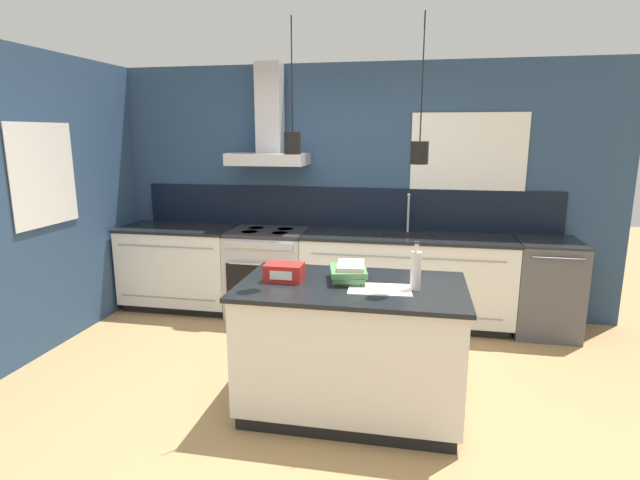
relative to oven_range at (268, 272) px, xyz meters
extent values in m
plane|color=tan|center=(0.75, -1.69, -0.46)|extent=(16.00, 16.00, 0.00)
cube|color=navy|center=(0.75, 0.34, 0.84)|extent=(5.60, 0.06, 2.60)
cube|color=black|center=(0.75, 0.30, 0.67)|extent=(4.42, 0.02, 0.43)
cube|color=white|center=(2.00, 0.30, 1.16)|extent=(1.12, 0.01, 0.96)
cube|color=black|center=(2.00, 0.31, 1.16)|extent=(1.04, 0.01, 0.88)
cube|color=#B5B5BA|center=(0.00, 0.08, 1.18)|extent=(0.80, 0.46, 0.12)
cube|color=#B5B5BA|center=(0.00, 0.17, 1.69)|extent=(0.26, 0.20, 0.90)
cylinder|color=black|center=(0.72, -1.75, 1.80)|extent=(0.01, 0.01, 0.69)
cylinder|color=black|center=(0.72, -1.75, 1.38)|extent=(0.11, 0.11, 0.14)
sphere|color=#F9D18C|center=(0.72, -1.75, 1.38)|extent=(0.06, 0.06, 0.06)
cylinder|color=black|center=(1.52, -1.72, 1.77)|extent=(0.01, 0.01, 0.75)
cylinder|color=black|center=(1.52, -1.72, 1.33)|extent=(0.11, 0.11, 0.14)
sphere|color=#F9D18C|center=(1.52, -1.72, 1.33)|extent=(0.06, 0.06, 0.06)
cube|color=navy|center=(-1.68, -0.99, 0.84)|extent=(0.06, 3.80, 2.60)
cube|color=white|center=(-1.64, -1.14, 1.09)|extent=(0.01, 0.76, 0.88)
cube|color=black|center=(-1.64, -1.14, 1.09)|extent=(0.01, 0.68, 0.80)
cube|color=black|center=(-1.01, 0.03, -0.41)|extent=(1.16, 0.56, 0.09)
cube|color=silver|center=(-1.01, 0.00, 0.03)|extent=(1.20, 0.62, 0.79)
cube|color=gray|center=(-1.01, -0.31, 0.30)|extent=(1.06, 0.01, 0.01)
cube|color=gray|center=(-1.01, -0.31, -0.25)|extent=(1.06, 0.01, 0.01)
cube|color=black|center=(-1.01, 0.00, 0.44)|extent=(1.22, 0.64, 0.03)
cube|color=black|center=(1.44, 0.03, -0.41)|extent=(1.99, 0.56, 0.09)
cube|color=silver|center=(1.44, 0.00, 0.03)|extent=(2.05, 0.62, 0.79)
cube|color=gray|center=(1.44, -0.31, 0.30)|extent=(1.81, 0.01, 0.01)
cube|color=gray|center=(1.44, -0.31, -0.25)|extent=(1.81, 0.01, 0.01)
cube|color=black|center=(1.44, 0.00, 0.44)|extent=(2.08, 0.64, 0.03)
cube|color=#262628|center=(1.44, 0.05, 0.45)|extent=(0.48, 0.34, 0.01)
cylinder|color=#B5B5BA|center=(1.44, 0.18, 0.65)|extent=(0.02, 0.02, 0.38)
sphere|color=#B5B5BA|center=(1.44, 0.18, 0.84)|extent=(0.03, 0.03, 0.03)
cylinder|color=#B5B5BA|center=(1.44, 0.12, 0.82)|extent=(0.02, 0.12, 0.02)
cube|color=#B5B5BA|center=(0.00, 0.00, -0.02)|extent=(0.81, 0.62, 0.87)
cube|color=black|center=(0.00, -0.31, -0.06)|extent=(0.70, 0.02, 0.44)
cylinder|color=#B5B5BA|center=(0.00, -0.34, 0.17)|extent=(0.61, 0.02, 0.02)
cube|color=#B5B5BA|center=(0.00, -0.32, 0.36)|extent=(0.70, 0.02, 0.07)
cube|color=#2D2D30|center=(0.00, 0.00, 0.43)|extent=(0.81, 0.60, 0.04)
cylinder|color=black|center=(-0.16, 0.11, 0.45)|extent=(0.17, 0.17, 0.00)
cylinder|color=black|center=(0.16, 0.11, 0.45)|extent=(0.17, 0.17, 0.00)
cylinder|color=black|center=(-0.16, -0.10, 0.45)|extent=(0.17, 0.17, 0.00)
cylinder|color=black|center=(0.16, -0.10, 0.45)|extent=(0.17, 0.17, 0.00)
cube|color=#4C4C51|center=(2.76, 0.00, -0.01)|extent=(0.58, 0.62, 0.89)
cube|color=black|center=(2.76, 0.00, 0.44)|extent=(0.58, 0.62, 0.02)
cylinder|color=#4C4C51|center=(2.76, -0.33, 0.36)|extent=(0.44, 0.02, 0.02)
cube|color=black|center=(1.11, -1.72, -0.41)|extent=(1.40, 0.81, 0.09)
cube|color=silver|center=(1.11, -1.72, 0.03)|extent=(1.46, 0.85, 0.79)
cube|color=black|center=(1.11, -1.72, 0.44)|extent=(1.51, 0.90, 0.03)
cylinder|color=silver|center=(1.52, -1.76, 0.58)|extent=(0.07, 0.07, 0.25)
cylinder|color=silver|center=(1.52, -1.76, 0.73)|extent=(0.03, 0.03, 0.06)
cylinder|color=#262628|center=(1.52, -1.76, 0.77)|extent=(0.03, 0.03, 0.01)
cube|color=#4C7F4C|center=(1.09, -1.65, 0.47)|extent=(0.21, 0.27, 0.02)
cube|color=#4C7F4C|center=(1.09, -1.64, 0.49)|extent=(0.24, 0.34, 0.03)
cube|color=#4C7F4C|center=(1.07, -1.65, 0.53)|extent=(0.30, 0.35, 0.04)
cube|color=beige|center=(1.09, -1.64, 0.56)|extent=(0.21, 0.29, 0.03)
cube|color=red|center=(0.64, -1.72, 0.51)|extent=(0.26, 0.17, 0.12)
cube|color=white|center=(0.64, -1.80, 0.51)|extent=(0.15, 0.01, 0.06)
cube|color=silver|center=(1.30, -1.80, 0.46)|extent=(0.42, 0.28, 0.01)
camera|label=1|loc=(1.51, -4.90, 1.44)|focal=28.00mm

